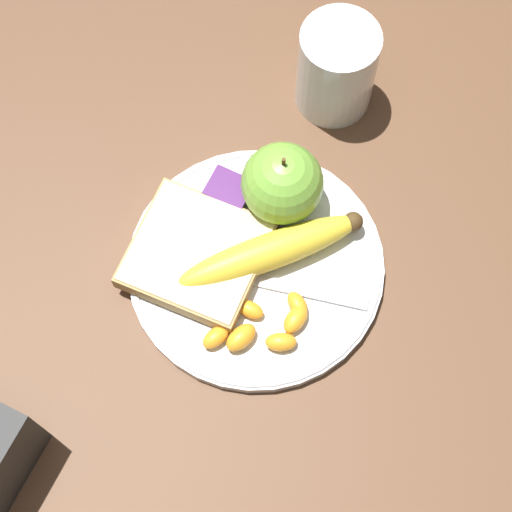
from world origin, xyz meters
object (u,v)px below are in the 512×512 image
plate (256,265)px  banana (271,251)px  juice_glass (336,70)px  fork (255,280)px  jam_packet (229,192)px  apple (282,183)px  bread_slice (197,254)px

plate → banana: bearing=-131.1°
plate → juice_glass: bearing=-86.3°
fork → jam_packet: jam_packet is taller
juice_glass → jam_packet: 0.16m
fork → banana: bearing=-110.9°
juice_glass → apple: size_ratio=1.17×
apple → bread_slice: bearing=63.1°
plate → bread_slice: bread_slice is taller
plate → fork: bearing=111.8°
plate → banana: (-0.01, -0.01, 0.02)m
plate → fork: fork is taller
juice_glass → jam_packet: bearing=75.3°
jam_packet → juice_glass: bearing=-104.7°
plate → juice_glass: juice_glass is taller
plate → juice_glass: 0.21m
plate → banana: banana is taller
banana → bread_slice: banana is taller
juice_glass → jam_packet: (0.04, 0.16, -0.03)m
fork → jam_packet: bearing=-61.3°
apple → bread_slice: apple is taller
apple → jam_packet: 0.06m
juice_glass → bread_slice: juice_glass is taller
banana → bread_slice: 0.07m
juice_glass → apple: 0.14m
apple → fork: apple is taller
banana → jam_packet: 0.08m
banana → juice_glass: bearing=-83.2°
juice_glass → bread_slice: 0.23m
juice_glass → banana: size_ratio=0.64×
plate → apple: bearing=-84.4°
fork → plate: bearing=-81.3°
juice_glass → bread_slice: size_ratio=0.80×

